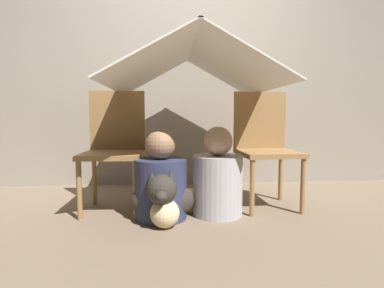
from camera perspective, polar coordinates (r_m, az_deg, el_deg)
name	(u,v)px	position (r m, az deg, el deg)	size (l,w,h in m)	color
ground_plane	(194,216)	(2.20, 0.31, -13.47)	(8.80, 8.80, 0.00)	#7A6651
wall_back	(185,64)	(3.20, -1.27, 14.97)	(7.00, 0.05, 2.50)	gray
chair_left	(115,144)	(2.37, -14.50, -0.03)	(0.45, 0.45, 0.91)	olive
chair_right	(265,143)	(2.45, 13.65, 0.16)	(0.46, 0.46, 0.91)	olive
sheet_canopy	(192,66)	(2.27, 0.00, 14.61)	(1.19, 1.23, 0.33)	silver
person_front	(161,182)	(2.10, -5.95, -7.25)	(0.36, 0.36, 0.62)	#2D3351
person_second	(218,179)	(2.17, 4.91, -6.63)	(0.36, 0.36, 0.64)	#B2B2B7
dog	(162,198)	(2.05, -5.70, -10.12)	(0.44, 0.40, 0.37)	#332D28
floor_cushion	(179,200)	(2.40, -2.56, -10.62)	(0.45, 0.36, 0.10)	#E5CC66
plush_toy	(165,209)	(1.95, -5.21, -12.25)	(0.19, 0.19, 0.30)	beige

